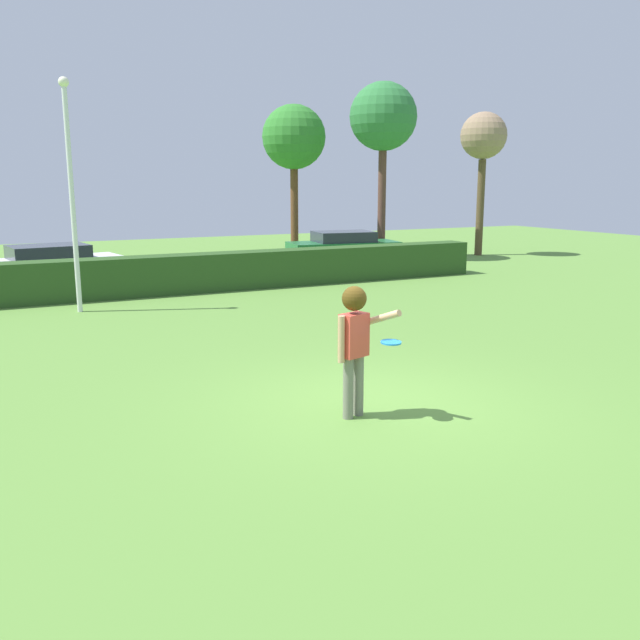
{
  "coord_description": "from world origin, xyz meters",
  "views": [
    {
      "loc": [
        -4.84,
        -7.86,
        3.11
      ],
      "look_at": [
        -0.55,
        0.7,
        1.15
      ],
      "focal_mm": 37.93,
      "sensor_mm": 36.0,
      "label": 1
    }
  ],
  "objects_px": {
    "person": "(354,335)",
    "parked_car_green": "(343,246)",
    "bare_elm_tree": "(483,139)",
    "frisbee": "(391,342)",
    "lamppost": "(71,185)",
    "maple_tree": "(383,119)",
    "birch_tree": "(294,139)",
    "parked_car_white": "(49,264)"
  },
  "relations": [
    {
      "from": "frisbee",
      "to": "parked_car_white",
      "type": "bearing_deg",
      "value": 101.05
    },
    {
      "from": "frisbee",
      "to": "birch_tree",
      "type": "relative_size",
      "value": 0.04
    },
    {
      "from": "person",
      "to": "bare_elm_tree",
      "type": "distance_m",
      "value": 21.85
    },
    {
      "from": "parked_car_green",
      "to": "birch_tree",
      "type": "distance_m",
      "value": 5.04
    },
    {
      "from": "lamppost",
      "to": "parked_car_white",
      "type": "distance_m",
      "value": 5.3
    },
    {
      "from": "person",
      "to": "parked_car_white",
      "type": "bearing_deg",
      "value": 99.95
    },
    {
      "from": "parked_car_white",
      "to": "frisbee",
      "type": "bearing_deg",
      "value": -78.95
    },
    {
      "from": "person",
      "to": "birch_tree",
      "type": "xyz_separation_m",
      "value": [
        7.38,
        18.1,
        3.7
      ]
    },
    {
      "from": "frisbee",
      "to": "birch_tree",
      "type": "height_order",
      "value": "birch_tree"
    },
    {
      "from": "parked_car_white",
      "to": "bare_elm_tree",
      "type": "xyz_separation_m",
      "value": [
        17.44,
        1.21,
        4.17
      ]
    },
    {
      "from": "person",
      "to": "maple_tree",
      "type": "distance_m",
      "value": 19.68
    },
    {
      "from": "frisbee",
      "to": "parked_car_white",
      "type": "height_order",
      "value": "parked_car_white"
    },
    {
      "from": "bare_elm_tree",
      "to": "frisbee",
      "type": "bearing_deg",
      "value": -132.6
    },
    {
      "from": "parked_car_green",
      "to": "maple_tree",
      "type": "distance_m",
      "value": 5.4
    },
    {
      "from": "person",
      "to": "maple_tree",
      "type": "relative_size",
      "value": 0.26
    },
    {
      "from": "person",
      "to": "frisbee",
      "type": "bearing_deg",
      "value": -44.11
    },
    {
      "from": "birch_tree",
      "to": "maple_tree",
      "type": "height_order",
      "value": "maple_tree"
    },
    {
      "from": "parked_car_white",
      "to": "maple_tree",
      "type": "bearing_deg",
      "value": 8.05
    },
    {
      "from": "lamppost",
      "to": "bare_elm_tree",
      "type": "relative_size",
      "value": 0.91
    },
    {
      "from": "parked_car_green",
      "to": "bare_elm_tree",
      "type": "bearing_deg",
      "value": 1.37
    },
    {
      "from": "lamppost",
      "to": "bare_elm_tree",
      "type": "distance_m",
      "value": 18.3
    },
    {
      "from": "person",
      "to": "parked_car_white",
      "type": "height_order",
      "value": "person"
    },
    {
      "from": "frisbee",
      "to": "bare_elm_tree",
      "type": "distance_m",
      "value": 21.87
    },
    {
      "from": "frisbee",
      "to": "lamppost",
      "type": "distance_m",
      "value": 10.44
    },
    {
      "from": "birch_tree",
      "to": "parked_car_green",
      "type": "bearing_deg",
      "value": -73.42
    },
    {
      "from": "person",
      "to": "birch_tree",
      "type": "relative_size",
      "value": 0.29
    },
    {
      "from": "person",
      "to": "parked_car_white",
      "type": "xyz_separation_m",
      "value": [
        -2.51,
        14.31,
        -0.44
      ]
    },
    {
      "from": "person",
      "to": "parked_car_green",
      "type": "height_order",
      "value": "person"
    },
    {
      "from": "person",
      "to": "bare_elm_tree",
      "type": "bearing_deg",
      "value": 46.09
    },
    {
      "from": "frisbee",
      "to": "lamppost",
      "type": "bearing_deg",
      "value": 104.89
    },
    {
      "from": "maple_tree",
      "to": "bare_elm_tree",
      "type": "bearing_deg",
      "value": -7.67
    },
    {
      "from": "parked_car_green",
      "to": "maple_tree",
      "type": "relative_size",
      "value": 0.63
    },
    {
      "from": "lamppost",
      "to": "birch_tree",
      "type": "relative_size",
      "value": 0.89
    },
    {
      "from": "maple_tree",
      "to": "frisbee",
      "type": "bearing_deg",
      "value": -121.31
    },
    {
      "from": "person",
      "to": "birch_tree",
      "type": "height_order",
      "value": "birch_tree"
    },
    {
      "from": "frisbee",
      "to": "parked_car_white",
      "type": "xyz_separation_m",
      "value": [
        -2.86,
        14.65,
        -0.38
      ]
    },
    {
      "from": "parked_car_green",
      "to": "maple_tree",
      "type": "xyz_separation_m",
      "value": [
        2.17,
        0.77,
        4.88
      ]
    },
    {
      "from": "birch_tree",
      "to": "bare_elm_tree",
      "type": "xyz_separation_m",
      "value": [
        7.55,
        -2.59,
        0.03
      ]
    },
    {
      "from": "lamppost",
      "to": "person",
      "type": "bearing_deg",
      "value": -76.58
    },
    {
      "from": "parked_car_white",
      "to": "parked_car_green",
      "type": "bearing_deg",
      "value": 5.58
    },
    {
      "from": "person",
      "to": "bare_elm_tree",
      "type": "relative_size",
      "value": 0.3
    },
    {
      "from": "lamppost",
      "to": "maple_tree",
      "type": "xyz_separation_m",
      "value": [
        12.65,
        6.56,
        2.52
      ]
    }
  ]
}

